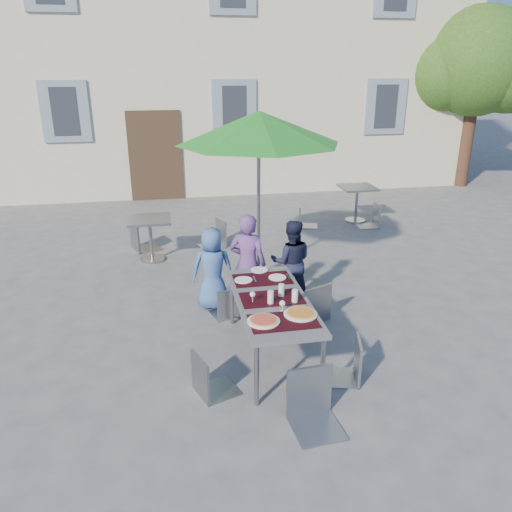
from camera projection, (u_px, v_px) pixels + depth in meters
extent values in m
plane|color=#4E4F51|center=(324.00, 339.00, 6.27)|extent=(90.00, 90.00, 0.00)
cube|color=#BEB999|center=(215.00, 55.00, 15.57)|extent=(13.00, 8.00, 7.00)
cube|color=#39291B|center=(155.00, 156.00, 12.38)|extent=(1.30, 0.06, 2.20)
cube|color=slate|center=(65.00, 112.00, 11.64)|extent=(1.10, 0.06, 1.40)
cube|color=#262B33|center=(65.00, 112.00, 11.62)|extent=(0.60, 0.04, 1.10)
cube|color=slate|center=(234.00, 109.00, 12.34)|extent=(1.10, 0.06, 1.40)
cube|color=#262B33|center=(234.00, 109.00, 12.32)|extent=(0.60, 0.04, 1.10)
cube|color=slate|center=(386.00, 107.00, 13.03)|extent=(1.10, 0.06, 1.40)
cube|color=#262B33|center=(386.00, 107.00, 13.01)|extent=(0.60, 0.04, 1.10)
cylinder|color=#40271B|center=(467.00, 135.00, 13.78)|extent=(0.36, 0.36, 2.80)
sphere|color=#214713|center=(478.00, 62.00, 13.10)|extent=(2.80, 2.80, 2.80)
sphere|color=#214713|center=(443.00, 74.00, 13.34)|extent=(2.00, 2.00, 2.00)
sphere|color=#214713|center=(510.00, 70.00, 12.93)|extent=(2.20, 2.20, 2.20)
sphere|color=#214713|center=(475.00, 42.00, 13.51)|extent=(1.80, 1.80, 1.80)
cube|color=#3F3F43|center=(272.00, 300.00, 5.65)|extent=(0.80, 1.85, 0.05)
cylinder|color=gray|center=(257.00, 375.00, 4.93)|extent=(0.05, 0.05, 0.70)
cylinder|color=gray|center=(322.00, 368.00, 5.05)|extent=(0.05, 0.05, 0.70)
cylinder|color=gray|center=(232.00, 300.00, 6.52)|extent=(0.05, 0.05, 0.70)
cylinder|color=gray|center=(282.00, 296.00, 6.64)|extent=(0.05, 0.05, 0.70)
cube|color=black|center=(283.00, 321.00, 5.14)|extent=(0.70, 0.42, 0.01)
cube|color=black|center=(272.00, 298.00, 5.64)|extent=(0.70, 0.42, 0.01)
cube|color=black|center=(262.00, 279.00, 6.15)|extent=(0.70, 0.42, 0.01)
cylinder|color=white|center=(263.00, 321.00, 5.12)|extent=(0.34, 0.34, 0.01)
cylinder|color=tan|center=(263.00, 320.00, 5.11)|extent=(0.30, 0.30, 0.01)
cylinder|color=#A72110|center=(264.00, 319.00, 5.11)|extent=(0.26, 0.26, 0.01)
cylinder|color=white|center=(301.00, 314.00, 5.26)|extent=(0.36, 0.36, 0.01)
cylinder|color=tan|center=(301.00, 313.00, 5.26)|extent=(0.32, 0.32, 0.01)
cylinder|color=#9F3B0A|center=(301.00, 312.00, 5.26)|extent=(0.28, 0.28, 0.01)
cylinder|color=silver|center=(271.00, 297.00, 5.50)|extent=(0.07, 0.07, 0.15)
cylinder|color=silver|center=(281.00, 290.00, 5.66)|extent=(0.07, 0.07, 0.15)
cylinder|color=silver|center=(295.00, 296.00, 5.53)|extent=(0.07, 0.07, 0.15)
cylinder|color=silver|center=(253.00, 302.00, 5.55)|extent=(0.06, 0.06, 0.00)
cylinder|color=silver|center=(253.00, 299.00, 5.53)|extent=(0.01, 0.01, 0.08)
sphere|color=silver|center=(253.00, 294.00, 5.51)|extent=(0.06, 0.06, 0.06)
cylinder|color=silver|center=(282.00, 312.00, 5.34)|extent=(0.06, 0.06, 0.00)
cylinder|color=silver|center=(282.00, 308.00, 5.32)|extent=(0.01, 0.01, 0.08)
sphere|color=silver|center=(282.00, 303.00, 5.30)|extent=(0.06, 0.06, 0.06)
cylinder|color=white|center=(243.00, 280.00, 6.10)|extent=(0.22, 0.22, 0.01)
cube|color=#ABAFB3|center=(255.00, 279.00, 6.13)|extent=(0.02, 0.18, 0.00)
cylinder|color=white|center=(277.00, 277.00, 6.17)|extent=(0.22, 0.22, 0.01)
cube|color=#ABAFB3|center=(288.00, 277.00, 6.20)|extent=(0.02, 0.18, 0.00)
cylinder|color=white|center=(259.00, 270.00, 6.40)|extent=(0.22, 0.22, 0.01)
cube|color=#ABAFB3|center=(270.00, 269.00, 6.42)|extent=(0.02, 0.18, 0.00)
imported|color=#385E9A|center=(213.00, 269.00, 6.89)|extent=(0.60, 0.42, 1.17)
imported|color=#5B3A77|center=(248.00, 264.00, 6.75)|extent=(0.61, 0.52, 1.41)
imported|color=#181C35|center=(291.00, 262.00, 7.07)|extent=(0.65, 0.45, 1.22)
cube|color=#92959D|center=(225.00, 288.00, 6.75)|extent=(0.46, 0.46, 0.03)
cube|color=#92959D|center=(230.00, 278.00, 6.52)|extent=(0.36, 0.13, 0.44)
cylinder|color=#92959D|center=(231.00, 295.00, 7.02)|extent=(0.02, 0.02, 0.39)
cylinder|color=#92959D|center=(210.00, 299.00, 6.89)|extent=(0.02, 0.02, 0.39)
cylinder|color=#92959D|center=(241.00, 304.00, 6.76)|extent=(0.02, 0.02, 0.39)
cylinder|color=#92959D|center=(219.00, 309.00, 6.62)|extent=(0.02, 0.02, 0.39)
cube|color=#92969D|center=(241.00, 284.00, 6.84)|extent=(0.41, 0.41, 0.03)
cube|color=#92969D|center=(245.00, 274.00, 6.60)|extent=(0.38, 0.06, 0.45)
cylinder|color=#92969D|center=(250.00, 292.00, 7.11)|extent=(0.02, 0.02, 0.39)
cylinder|color=#92969D|center=(228.00, 295.00, 7.02)|extent=(0.02, 0.02, 0.39)
cylinder|color=#92969D|center=(256.00, 301.00, 6.82)|extent=(0.02, 0.02, 0.39)
cylinder|color=#92969D|center=(233.00, 304.00, 6.73)|extent=(0.02, 0.02, 0.39)
cube|color=gray|center=(308.00, 285.00, 6.65)|extent=(0.58, 0.58, 0.03)
cube|color=gray|center=(319.00, 272.00, 6.40)|extent=(0.42, 0.20, 0.53)
cylinder|color=gray|center=(310.00, 293.00, 6.99)|extent=(0.02, 0.02, 0.46)
cylinder|color=gray|center=(288.00, 300.00, 6.79)|extent=(0.02, 0.02, 0.46)
cylinder|color=gray|center=(328.00, 303.00, 6.69)|extent=(0.02, 0.02, 0.46)
cylinder|color=gray|center=(305.00, 310.00, 6.50)|extent=(0.02, 0.02, 0.46)
cube|color=gray|center=(216.00, 356.00, 5.12)|extent=(0.51, 0.51, 0.03)
cube|color=gray|center=(199.00, 341.00, 4.95)|extent=(0.16, 0.38, 0.47)
cylinder|color=gray|center=(239.00, 377.00, 5.14)|extent=(0.02, 0.02, 0.41)
cylinder|color=gray|center=(224.00, 362.00, 5.41)|extent=(0.02, 0.02, 0.41)
cylinder|color=gray|center=(209.00, 388.00, 4.98)|extent=(0.02, 0.02, 0.41)
cylinder|color=gray|center=(195.00, 371.00, 5.25)|extent=(0.02, 0.02, 0.41)
cube|color=gray|center=(341.00, 344.00, 5.33)|extent=(0.49, 0.49, 0.03)
cube|color=gray|center=(361.00, 325.00, 5.23)|extent=(0.13, 0.40, 0.48)
cylinder|color=gray|center=(323.00, 352.00, 5.58)|extent=(0.02, 0.02, 0.42)
cylinder|color=gray|center=(325.00, 370.00, 5.26)|extent=(0.02, 0.02, 0.42)
cylinder|color=gray|center=(354.00, 354.00, 5.56)|extent=(0.02, 0.02, 0.42)
cylinder|color=gray|center=(358.00, 371.00, 5.24)|extent=(0.02, 0.02, 0.42)
cube|color=gray|center=(319.00, 385.00, 4.54)|extent=(0.50, 0.50, 0.03)
cube|color=gray|center=(311.00, 347.00, 4.64)|extent=(0.46, 0.07, 0.55)
cylinder|color=gray|center=(305.00, 426.00, 4.41)|extent=(0.02, 0.02, 0.48)
cylinder|color=gray|center=(346.00, 418.00, 4.51)|extent=(0.02, 0.02, 0.48)
cylinder|color=gray|center=(291.00, 399.00, 4.76)|extent=(0.02, 0.02, 0.48)
cylinder|color=gray|center=(329.00, 392.00, 4.86)|extent=(0.02, 0.02, 0.48)
cylinder|color=#ABAFB3|center=(258.00, 274.00, 8.09)|extent=(0.50, 0.50, 0.11)
cylinder|color=gray|center=(259.00, 204.00, 7.68)|extent=(0.06, 0.06, 2.42)
cone|color=#1B7D21|center=(259.00, 127.00, 7.26)|extent=(2.46, 2.46, 0.47)
cylinder|color=#ABAFB3|center=(152.00, 259.00, 8.79)|extent=(0.44, 0.44, 0.04)
cylinder|color=gray|center=(151.00, 241.00, 8.67)|extent=(0.06, 0.06, 0.72)
cube|color=gray|center=(149.00, 219.00, 8.53)|extent=(0.72, 0.72, 0.04)
cube|color=gray|center=(145.00, 224.00, 9.17)|extent=(0.59, 0.59, 0.03)
cube|color=gray|center=(132.00, 211.00, 8.97)|extent=(0.19, 0.44, 0.54)
cylinder|color=gray|center=(160.00, 238.00, 9.20)|extent=(0.02, 0.02, 0.48)
cylinder|color=gray|center=(153.00, 232.00, 9.51)|extent=(0.02, 0.02, 0.48)
cylinder|color=gray|center=(140.00, 241.00, 9.01)|extent=(0.02, 0.02, 0.48)
cylinder|color=gray|center=(133.00, 236.00, 9.32)|extent=(0.02, 0.02, 0.48)
cube|color=#8F939A|center=(211.00, 223.00, 9.28)|extent=(0.54, 0.54, 0.03)
cube|color=#8F939A|center=(220.00, 209.00, 9.28)|extent=(0.16, 0.42, 0.51)
cylinder|color=#8F939A|center=(198.00, 234.00, 9.43)|extent=(0.02, 0.02, 0.45)
cylinder|color=#8F939A|center=(206.00, 240.00, 9.13)|extent=(0.02, 0.02, 0.45)
cylinder|color=#8F939A|center=(216.00, 231.00, 9.60)|extent=(0.02, 0.02, 0.45)
cylinder|color=#8F939A|center=(224.00, 237.00, 9.29)|extent=(0.02, 0.02, 0.45)
cylinder|color=#ABAFB3|center=(355.00, 220.00, 10.97)|extent=(0.44, 0.44, 0.04)
cylinder|color=gray|center=(356.00, 205.00, 10.85)|extent=(0.06, 0.06, 0.73)
cube|color=gray|center=(358.00, 187.00, 10.71)|extent=(0.73, 0.73, 0.04)
cube|color=gray|center=(309.00, 208.00, 10.49)|extent=(0.48, 0.48, 0.03)
cube|color=gray|center=(301.00, 197.00, 10.43)|extent=(0.13, 0.38, 0.46)
cylinder|color=gray|center=(317.00, 220.00, 10.40)|extent=(0.02, 0.02, 0.40)
cylinder|color=gray|center=(316.00, 215.00, 10.71)|extent=(0.02, 0.02, 0.40)
cylinder|color=gray|center=(301.00, 219.00, 10.43)|extent=(0.02, 0.02, 0.40)
cylinder|color=gray|center=(301.00, 215.00, 10.74)|extent=(0.02, 0.02, 0.40)
cube|color=#8F939A|center=(368.00, 206.00, 10.47)|extent=(0.45, 0.45, 0.03)
cube|color=#8F939A|center=(378.00, 195.00, 10.41)|extent=(0.06, 0.41, 0.49)
cylinder|color=#8F939A|center=(357.00, 215.00, 10.70)|extent=(0.02, 0.02, 0.43)
cylinder|color=#8F939A|center=(362.00, 219.00, 10.37)|extent=(0.02, 0.02, 0.43)
cylinder|color=#8F939A|center=(373.00, 214.00, 10.74)|extent=(0.02, 0.02, 0.43)
cylinder|color=#8F939A|center=(378.00, 219.00, 10.41)|extent=(0.02, 0.02, 0.43)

